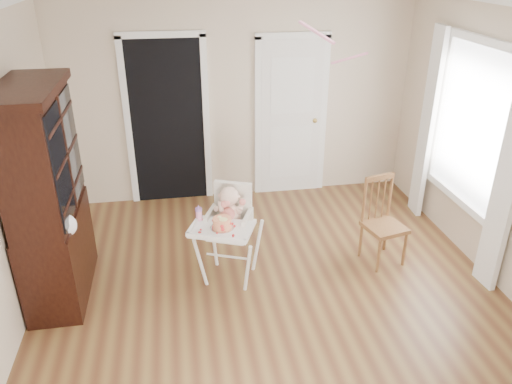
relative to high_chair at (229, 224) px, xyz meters
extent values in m
plane|color=#58341E|center=(0.36, -0.54, -0.63)|extent=(5.00, 5.00, 0.00)
plane|color=white|center=(0.36, -0.54, 2.07)|extent=(5.00, 5.00, 0.00)
plane|color=beige|center=(0.36, 1.96, 0.72)|extent=(4.50, 0.00, 4.50)
cube|color=black|center=(-0.54, 1.94, 0.42)|extent=(0.90, 0.03, 2.10)
cube|color=white|center=(-1.03, 1.94, 0.42)|extent=(0.08, 0.05, 2.18)
cube|color=white|center=(-0.05, 1.94, 0.42)|extent=(0.08, 0.05, 2.18)
cube|color=white|center=(-0.54, 1.94, 1.51)|extent=(1.06, 0.05, 0.08)
cube|color=white|center=(1.06, 1.93, 0.40)|extent=(0.80, 0.05, 2.05)
cube|color=white|center=(0.62, 1.94, 0.40)|extent=(0.08, 0.05, 2.13)
cube|color=white|center=(1.50, 1.94, 0.40)|extent=(0.08, 0.05, 2.13)
sphere|color=gold|center=(1.38, 1.90, 0.37)|extent=(0.06, 0.06, 0.06)
cube|color=white|center=(2.59, 0.26, 0.77)|extent=(0.02, 1.20, 1.60)
cube|color=white|center=(2.57, 0.26, 1.61)|extent=(0.06, 1.36, 0.08)
cube|color=white|center=(2.51, -0.52, 0.52)|extent=(0.08, 0.28, 2.30)
cube|color=white|center=(2.51, 1.04, 0.52)|extent=(0.08, 0.28, 2.30)
cylinder|color=white|center=(-0.30, -0.10, -0.36)|extent=(0.15, 0.09, 0.59)
cylinder|color=white|center=(0.14, -0.28, -0.36)|extent=(0.09, 0.15, 0.59)
cylinder|color=white|center=(-0.13, 0.30, -0.36)|extent=(0.09, 0.15, 0.59)
cylinder|color=white|center=(0.30, 0.12, -0.36)|extent=(0.15, 0.09, 0.59)
cylinder|color=white|center=(-0.02, -0.04, -0.35)|extent=(0.43, 0.19, 0.02)
cube|color=silver|center=(0.00, 0.01, -0.09)|extent=(0.48, 0.47, 0.08)
cube|color=silver|center=(-0.17, 0.08, 0.03)|extent=(0.16, 0.32, 0.18)
cube|color=silver|center=(0.18, -0.07, 0.03)|extent=(0.16, 0.32, 0.18)
cube|color=silver|center=(0.07, 0.16, 0.15)|extent=(0.37, 0.20, 0.43)
cube|color=white|center=(-0.09, -0.21, 0.07)|extent=(0.66, 0.57, 0.03)
cube|color=white|center=(-0.16, -0.39, 0.09)|extent=(0.52, 0.24, 0.04)
ellipsoid|color=beige|center=(0.01, 0.03, 0.06)|extent=(0.27, 0.24, 0.27)
sphere|color=beige|center=(0.01, 0.03, 0.28)|extent=(0.25, 0.25, 0.19)
sphere|color=red|center=(-0.01, -0.02, 0.12)|extent=(0.14, 0.14, 0.14)
sphere|color=red|center=(-0.04, -0.04, 0.24)|extent=(0.07, 0.07, 0.07)
sphere|color=red|center=(0.12, -0.10, 0.28)|extent=(0.06, 0.06, 0.06)
cylinder|color=silver|center=(-0.08, -0.21, 0.08)|extent=(0.22, 0.22, 0.01)
cylinder|color=red|center=(-0.08, -0.21, 0.13)|extent=(0.17, 0.17, 0.10)
cylinder|color=#F2E08C|center=(-0.07, -0.23, 0.18)|extent=(0.08, 0.08, 0.02)
cylinder|color=pink|center=(-0.29, -0.02, 0.13)|extent=(0.06, 0.06, 0.10)
cylinder|color=#9863AE|center=(-0.29, -0.02, 0.19)|extent=(0.07, 0.07, 0.03)
cone|color=#9863AE|center=(-0.29, -0.02, 0.22)|extent=(0.02, 0.02, 0.04)
cube|color=black|center=(-1.63, 0.06, -0.20)|extent=(0.47, 1.14, 0.85)
cube|color=black|center=(-1.63, 0.06, 0.79)|extent=(0.44, 1.14, 1.14)
cube|color=black|center=(-1.40, -0.22, 0.79)|extent=(0.02, 0.49, 0.99)
cube|color=black|center=(-1.40, 0.35, 0.79)|extent=(0.02, 0.49, 0.99)
cube|color=black|center=(-1.63, 0.06, 1.38)|extent=(0.51, 1.21, 0.08)
ellipsoid|color=white|center=(-1.44, -0.27, 0.27)|extent=(0.19, 0.15, 0.21)
cube|color=brown|center=(1.64, 0.03, -0.22)|extent=(0.46, 0.46, 0.05)
cylinder|color=brown|center=(1.52, -0.16, -0.42)|extent=(0.03, 0.03, 0.41)
cylinder|color=brown|center=(1.84, -0.09, -0.42)|extent=(0.03, 0.03, 0.41)
cylinder|color=brown|center=(1.45, 0.16, -0.42)|extent=(0.03, 0.03, 0.41)
cylinder|color=brown|center=(1.76, 0.23, -0.42)|extent=(0.03, 0.03, 0.41)
cylinder|color=brown|center=(1.44, 0.16, 0.05)|extent=(0.03, 0.03, 0.53)
cylinder|color=brown|center=(1.76, 0.24, 0.05)|extent=(0.03, 0.03, 0.53)
cube|color=brown|center=(1.60, 0.20, 0.28)|extent=(0.35, 0.12, 0.05)
camera|label=1|loc=(-0.45, -4.22, 2.40)|focal=35.00mm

